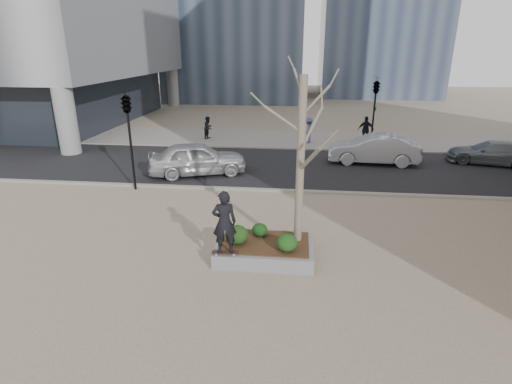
# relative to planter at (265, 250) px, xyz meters

# --- Properties ---
(ground) EXTENTS (120.00, 120.00, 0.00)m
(ground) POSITION_rel_planter_xyz_m (-1.00, 0.00, -0.23)
(ground) COLOR tan
(ground) RESTS_ON ground
(street) EXTENTS (60.00, 8.00, 0.02)m
(street) POSITION_rel_planter_xyz_m (-1.00, 10.00, -0.21)
(street) COLOR black
(street) RESTS_ON ground
(far_sidewalk) EXTENTS (60.00, 6.00, 0.02)m
(far_sidewalk) POSITION_rel_planter_xyz_m (-1.00, 17.00, -0.21)
(far_sidewalk) COLOR gray
(far_sidewalk) RESTS_ON ground
(planter) EXTENTS (3.00, 2.00, 0.45)m
(planter) POSITION_rel_planter_xyz_m (0.00, 0.00, 0.00)
(planter) COLOR gray
(planter) RESTS_ON ground
(planter_mulch) EXTENTS (2.70, 1.70, 0.04)m
(planter_mulch) POSITION_rel_planter_xyz_m (0.00, 0.00, 0.25)
(planter_mulch) COLOR #382314
(planter_mulch) RESTS_ON planter
(sycamore_tree) EXTENTS (2.80, 2.80, 6.60)m
(sycamore_tree) POSITION_rel_planter_xyz_m (1.00, 0.30, 3.56)
(sycamore_tree) COLOR gray
(sycamore_tree) RESTS_ON planter_mulch
(shrub_left) EXTENTS (0.69, 0.69, 0.59)m
(shrub_left) POSITION_rel_planter_xyz_m (-0.85, -0.17, 0.56)
(shrub_left) COLOR #163711
(shrub_left) RESTS_ON planter_mulch
(shrub_middle) EXTENTS (0.50, 0.50, 0.42)m
(shrub_middle) POSITION_rel_planter_xyz_m (-0.21, 0.41, 0.48)
(shrub_middle) COLOR black
(shrub_middle) RESTS_ON planter_mulch
(shrub_right) EXTENTS (0.62, 0.62, 0.53)m
(shrub_right) POSITION_rel_planter_xyz_m (0.69, -0.48, 0.53)
(shrub_right) COLOR #173711
(shrub_right) RESTS_ON planter_mulch
(skateboard) EXTENTS (0.79, 0.27, 0.08)m
(skateboard) POSITION_rel_planter_xyz_m (-1.10, -0.83, 0.26)
(skateboard) COLOR black
(skateboard) RESTS_ON planter
(skateboarder) EXTENTS (0.78, 0.59, 1.91)m
(skateboarder) POSITION_rel_planter_xyz_m (-1.10, -0.83, 1.25)
(skateboarder) COLOR black
(skateboarder) RESTS_ON skateboard
(police_car) EXTENTS (5.27, 3.47, 1.67)m
(police_car) POSITION_rel_planter_xyz_m (-4.18, 8.13, 0.63)
(police_car) COLOR silver
(police_car) RESTS_ON street
(car_silver) EXTENTS (5.02, 2.07, 1.62)m
(car_silver) POSITION_rel_planter_xyz_m (5.08, 11.23, 0.60)
(car_silver) COLOR #A8ACB1
(car_silver) RESTS_ON street
(car_third) EXTENTS (4.78, 2.91, 1.29)m
(car_third) POSITION_rel_planter_xyz_m (11.56, 11.79, 0.44)
(car_third) COLOR slate
(car_third) RESTS_ON street
(pedestrian_a) EXTENTS (0.78, 0.90, 1.58)m
(pedestrian_a) POSITION_rel_planter_xyz_m (-5.49, 16.47, 0.59)
(pedestrian_a) COLOR black
(pedestrian_a) RESTS_ON far_sidewalk
(pedestrian_b) EXTENTS (0.98, 1.26, 1.72)m
(pedestrian_b) POSITION_rel_planter_xyz_m (1.54, 15.93, 0.66)
(pedestrian_b) COLOR #484C82
(pedestrian_b) RESTS_ON far_sidewalk
(pedestrian_c) EXTENTS (1.06, 0.44, 1.82)m
(pedestrian_c) POSITION_rel_planter_xyz_m (5.38, 16.24, 0.71)
(pedestrian_c) COLOR black
(pedestrian_c) RESTS_ON far_sidewalk
(traffic_light_near) EXTENTS (0.60, 2.48, 4.50)m
(traffic_light_near) POSITION_rel_planter_xyz_m (-6.50, 5.60, 2.02)
(traffic_light_near) COLOR black
(traffic_light_near) RESTS_ON ground
(traffic_light_far) EXTENTS (0.60, 2.48, 4.50)m
(traffic_light_far) POSITION_rel_planter_xyz_m (5.50, 14.60, 2.02)
(traffic_light_far) COLOR black
(traffic_light_far) RESTS_ON ground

